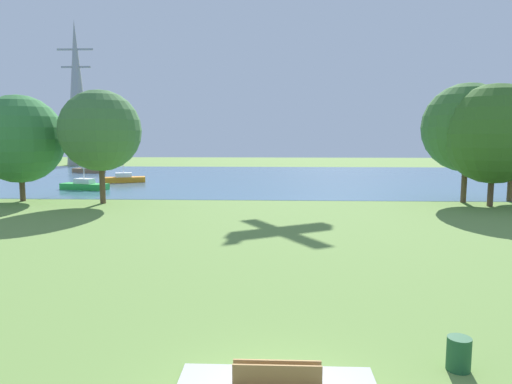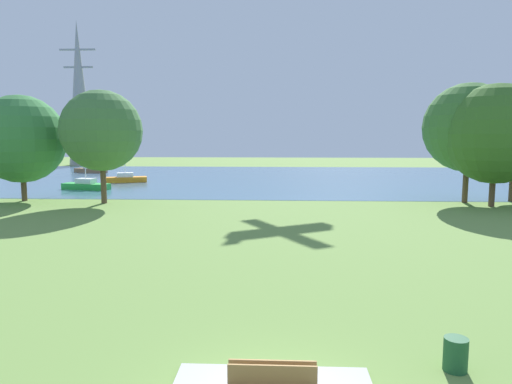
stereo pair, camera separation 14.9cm
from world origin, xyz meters
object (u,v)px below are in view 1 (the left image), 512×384
(bench_facing_water, at_px, (277,380))
(sailboat_blue, at_px, (504,169))
(litter_bin, at_px, (459,354))
(electricity_pylon, at_px, (77,93))
(tree_west_near, at_px, (494,134))
(sailboat_orange, at_px, (124,179))
(tree_east_far, at_px, (100,131))
(tree_west_far, at_px, (467,128))
(sailboat_green, at_px, (84,185))
(sailboat_red, at_px, (20,169))
(sailboat_brown, at_px, (89,170))
(tree_mid_shore, at_px, (19,139))

(bench_facing_water, xyz_separation_m, sailboat_blue, (33.13, 60.29, -0.03))
(bench_facing_water, bearing_deg, litter_bin, 19.16)
(litter_bin, bearing_deg, electricity_pylon, 118.81)
(sailboat_blue, relative_size, tree_west_near, 0.55)
(sailboat_orange, distance_m, tree_west_near, 38.22)
(sailboat_orange, bearing_deg, sailboat_blue, 18.04)
(tree_east_far, bearing_deg, electricity_pylon, 114.87)
(bench_facing_water, xyz_separation_m, tree_west_far, (15.27, 29.31, 5.59))
(sailboat_green, xyz_separation_m, tree_east_far, (5.29, -9.13, 5.36))
(sailboat_red, height_order, tree_west_far, tree_west_far)
(litter_bin, relative_size, sailboat_brown, 0.13)
(litter_bin, distance_m, tree_east_far, 32.27)
(sailboat_red, relative_size, tree_west_far, 0.78)
(sailboat_blue, relative_size, tree_east_far, 0.57)
(tree_west_far, bearing_deg, sailboat_green, 167.97)
(sailboat_green, height_order, tree_east_far, tree_east_far)
(sailboat_blue, distance_m, tree_mid_shore, 63.05)
(bench_facing_water, relative_size, sailboat_red, 0.24)
(tree_east_far, bearing_deg, sailboat_red, 128.38)
(bench_facing_water, bearing_deg, tree_west_far, 62.49)
(litter_bin, relative_size, tree_west_far, 0.08)
(litter_bin, distance_m, sailboat_brown, 63.68)
(tree_mid_shore, bearing_deg, tree_west_far, 1.19)
(tree_mid_shore, bearing_deg, sailboat_blue, 30.31)
(litter_bin, xyz_separation_m, tree_west_near, (12.23, 25.86, 5.16))
(bench_facing_water, xyz_separation_m, litter_bin, (4.30, 1.49, -0.07))
(sailboat_green, distance_m, sailboat_blue, 57.48)
(litter_bin, bearing_deg, bench_facing_water, -160.84)
(sailboat_brown, distance_m, tree_west_far, 50.83)
(sailboat_red, bearing_deg, electricity_pylon, 84.25)
(sailboat_green, bearing_deg, sailboat_blue, 24.26)
(sailboat_brown, xyz_separation_m, tree_east_far, (13.07, -29.39, 5.35))
(sailboat_blue, bearing_deg, tree_west_far, -119.97)
(sailboat_blue, relative_size, tree_west_far, 0.54)
(sailboat_green, xyz_separation_m, electricity_pylon, (-15.94, 36.66, 12.19))
(bench_facing_water, distance_m, sailboat_green, 41.43)
(tree_mid_shore, bearing_deg, tree_east_far, -8.10)
(sailboat_brown, height_order, tree_west_near, tree_west_near)
(sailboat_blue, bearing_deg, bench_facing_water, -118.79)
(litter_bin, bearing_deg, tree_east_far, 125.06)
(tree_mid_shore, bearing_deg, bench_facing_water, -53.48)
(sailboat_green, distance_m, tree_west_far, 35.76)
(sailboat_green, relative_size, electricity_pylon, 0.21)
(sailboat_orange, bearing_deg, sailboat_red, 146.61)
(tree_west_near, bearing_deg, electricity_pylon, 138.38)
(tree_mid_shore, relative_size, tree_east_far, 0.97)
(sailboat_orange, height_order, tree_west_near, tree_west_near)
(sailboat_red, height_order, electricity_pylon, electricity_pylon)
(sailboat_red, xyz_separation_m, tree_west_far, (52.17, -27.18, 5.59))
(sailboat_green, bearing_deg, sailboat_brown, 110.99)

